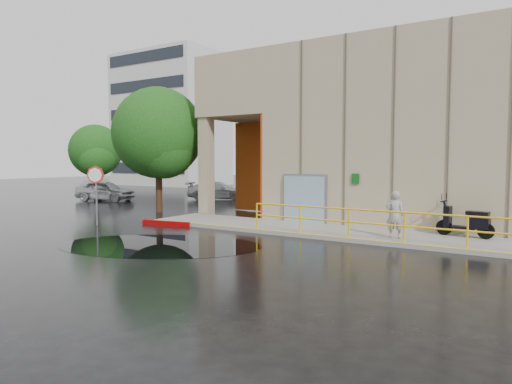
# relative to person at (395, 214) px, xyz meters

# --- Properties ---
(ground) EXTENTS (120.00, 120.00, 0.00)m
(ground) POSITION_rel_person_xyz_m (-4.69, -3.90, -0.98)
(ground) COLOR black
(ground) RESTS_ON ground
(sidewalk) EXTENTS (20.00, 3.00, 0.15)m
(sidewalk) POSITION_rel_person_xyz_m (-0.69, 0.60, -0.90)
(sidewalk) COLOR gray
(sidewalk) RESTS_ON ground
(building) EXTENTS (20.00, 10.17, 8.00)m
(building) POSITION_rel_person_xyz_m (0.41, 7.09, 3.23)
(building) COLOR tan
(building) RESTS_ON ground
(guardrail) EXTENTS (9.56, 0.06, 1.03)m
(guardrail) POSITION_rel_person_xyz_m (-0.44, -0.75, -0.30)
(guardrail) COLOR yellow
(guardrail) RESTS_ON sidewalk
(distant_building) EXTENTS (12.00, 8.08, 15.00)m
(distant_building) POSITION_rel_person_xyz_m (-32.69, 24.08, 6.53)
(distant_building) COLOR silver
(distant_building) RESTS_ON ground
(person) EXTENTS (0.68, 0.53, 1.65)m
(person) POSITION_rel_person_xyz_m (0.00, 0.00, 0.00)
(person) COLOR #97989C
(person) RESTS_ON sidewalk
(scooter) EXTENTS (1.98, 0.89, 1.50)m
(scooter) POSITION_rel_person_xyz_m (2.04, 1.56, 0.04)
(scooter) COLOR black
(scooter) RESTS_ON sidewalk
(stop_sign) EXTENTS (0.70, 0.43, 2.60)m
(stop_sign) POSITION_rel_person_xyz_m (-12.30, -2.73, 0.92)
(stop_sign) COLOR slate
(stop_sign) RESTS_ON ground
(red_curb) EXTENTS (2.40, 0.55, 0.18)m
(red_curb) POSITION_rel_person_xyz_m (-9.69, -1.12, -0.89)
(red_curb) COLOR #9A0000
(red_curb) RESTS_ON ground
(puddle) EXTENTS (8.10, 6.71, 0.01)m
(puddle) POSITION_rel_person_xyz_m (-6.52, -4.77, -0.97)
(puddle) COLOR black
(puddle) RESTS_ON ground
(car_a) EXTENTS (4.47, 2.65, 1.43)m
(car_a) POSITION_rel_person_xyz_m (-21.69, 5.44, -0.26)
(car_a) COLOR #B2B3BA
(car_a) RESTS_ON ground
(car_b) EXTENTS (4.42, 2.52, 1.38)m
(car_b) POSITION_rel_person_xyz_m (-25.14, 7.67, -0.29)
(car_b) COLOR silver
(car_b) RESTS_ON ground
(car_c) EXTENTS (4.83, 3.47, 1.30)m
(car_c) POSITION_rel_person_xyz_m (-15.74, 10.66, -0.33)
(car_c) COLOR #A3A6AA
(car_c) RESTS_ON ground
(tree_near) EXTENTS (4.96, 4.96, 6.81)m
(tree_near) POSITION_rel_person_xyz_m (-13.41, 2.39, 3.16)
(tree_near) COLOR black
(tree_near) RESTS_ON ground
(tree_far) EXTENTS (3.64, 3.58, 5.31)m
(tree_far) POSITION_rel_person_xyz_m (-21.79, 4.81, 2.40)
(tree_far) COLOR black
(tree_far) RESTS_ON ground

